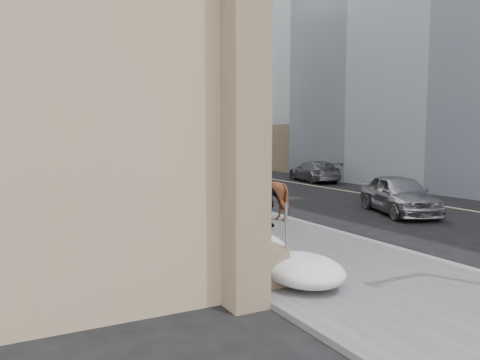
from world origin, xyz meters
The scene contains 16 objects.
ground centered at (0.00, 0.00, 0.00)m, with size 140.00×140.00×0.00m, color black.
sidewalk centered at (0.00, 10.00, 0.06)m, with size 5.00×80.00×0.12m, color #48494B.
curb centered at (2.62, 10.00, 0.06)m, with size 0.24×80.00×0.12m, color slate.
lane_line centered at (10.50, 10.00, 0.01)m, with size 0.15×70.00×0.01m, color #BFB78C.
limestone_building centered at (-5.26, 19.96, 8.90)m, with size 6.10×44.00×18.00m.
far_podium centered at (15.50, 10.00, 2.00)m, with size 2.00×80.00×4.00m, color #73634A.
bg_building_mid centered at (4.00, 60.00, 14.00)m, with size 30.00×12.00×28.00m, color slate.
streetlight_mid centered at (2.74, 14.00, 4.58)m, with size 1.71×0.24×8.00m.
streetlight_far centered at (2.74, 34.00, 4.58)m, with size 1.71×0.24×8.00m.
traffic_signal centered at (2.07, 22.00, 4.00)m, with size 4.10×0.22×6.00m.
snow_bank centered at (-1.42, 8.11, 0.47)m, with size 1.70×18.10×0.76m.
mounted_horse_left centered at (-1.24, 5.38, 1.13)m, with size 1.54×2.38×2.59m.
mounted_horse_right centered at (1.48, 4.76, 1.17)m, with size 1.55×1.72×2.57m.
pedestrian centered at (1.04, 3.47, 0.92)m, with size 0.93×0.39×1.59m, color black.
car_silver centered at (7.28, 3.80, 0.77)m, with size 1.83×4.54×1.55m, color #929399.
car_grey centered at (12.04, 15.80, 0.70)m, with size 1.97×4.84×1.40m, color slate.
Camera 1 is at (-6.73, -9.52, 3.10)m, focal length 35.00 mm.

